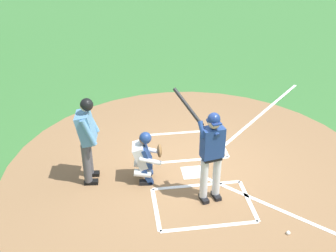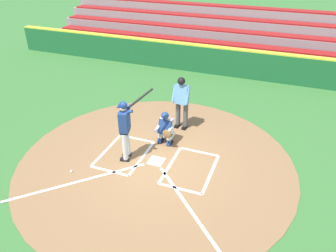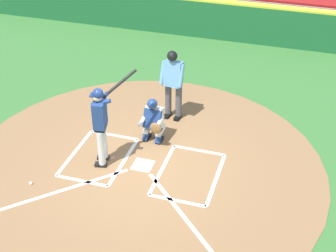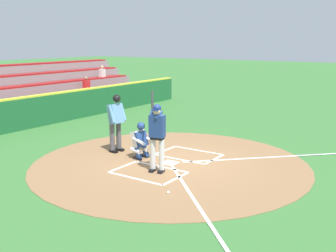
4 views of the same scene
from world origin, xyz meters
name	(u,v)px [view 1 (image 1 of 4)]	position (x,y,z in m)	size (l,w,h in m)	color
ground_plane	(192,173)	(0.00, 0.00, 0.00)	(120.00, 120.00, 0.00)	#387033
dirt_circle	(192,173)	(0.00, 0.00, 0.01)	(8.00, 8.00, 0.01)	olive
home_plate_and_chalk	(233,169)	(0.00, 0.88, 0.01)	(7.93, 4.91, 0.01)	white
batter	(211,151)	(0.85, 0.15, 1.10)	(0.85, 0.87, 2.13)	silver
catcher	(145,156)	(0.08, -1.00, 0.59)	(0.59, 0.64, 1.13)	black
plate_umpire	(87,135)	(-0.06, -2.10, 1.08)	(0.60, 0.45, 1.86)	#4C4C51
baseball	(288,233)	(2.02, 1.31, 0.04)	(0.07, 0.07, 0.07)	white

